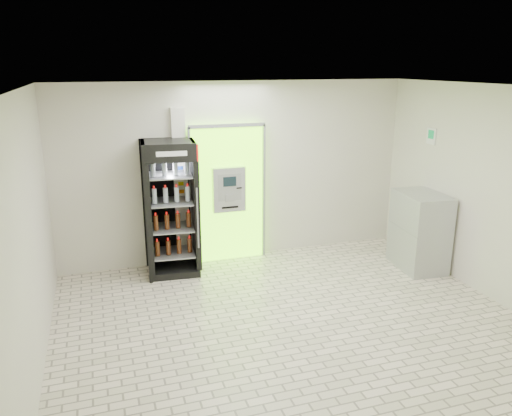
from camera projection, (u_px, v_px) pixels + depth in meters
name	position (u px, v px, depth m)	size (l,w,h in m)	color
ground	(290.00, 321.00, 6.56)	(6.00, 6.00, 0.00)	beige
room_shell	(293.00, 185.00, 6.05)	(6.00, 6.00, 6.00)	silver
atm_assembly	(227.00, 193.00, 8.38)	(1.30, 0.24, 2.33)	#7CFF12
pillar	(181.00, 188.00, 8.15)	(0.22, 0.11, 2.60)	silver
beverage_cooler	(171.00, 211.00, 7.88)	(0.86, 0.80, 2.14)	black
steel_cabinet	(419.00, 231.00, 8.14)	(0.72, 1.00, 1.26)	#A7AAAF
exit_sign	(431.00, 136.00, 8.13)	(0.02, 0.22, 0.26)	white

